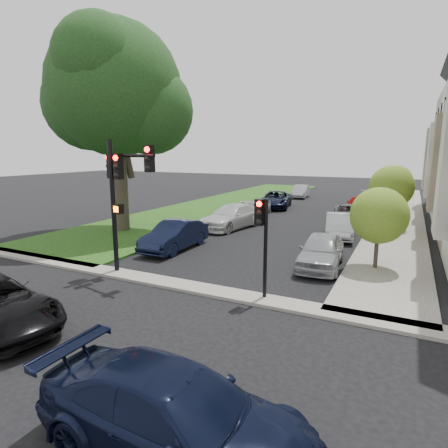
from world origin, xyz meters
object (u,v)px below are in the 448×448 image
at_px(small_tree_b, 391,187).
at_px(car_cross_far, 175,415).
at_px(eucalyptus, 115,90).
at_px(car_parked_7, 258,206).
at_px(car_parked_1, 339,226).
at_px(traffic_signal_secondary, 262,230).
at_px(traffic_signal_main, 121,183).
at_px(car_parked_4, 369,199).
at_px(car_parked_3, 359,204).
at_px(small_tree_a, 379,216).
at_px(car_parked_2, 349,214).
at_px(small_tree_c, 395,182).
at_px(car_parked_5, 175,235).
at_px(car_parked_0, 321,251).
at_px(car_parked_9, 301,191).
at_px(car_parked_8, 275,200).
at_px(car_parked_6, 232,217).

height_order(small_tree_b, car_cross_far, small_tree_b).
xyz_separation_m(eucalyptus, car_parked_7, (5.63, 10.35, -8.26)).
bearing_deg(car_parked_1, small_tree_b, 47.46).
bearing_deg(traffic_signal_secondary, traffic_signal_main, 179.59).
xyz_separation_m(small_tree_b, car_parked_4, (-2.30, 11.49, -2.17)).
xyz_separation_m(car_cross_far, car_parked_4, (-0.12, 33.88, -0.08)).
xyz_separation_m(traffic_signal_secondary, car_parked_3, (0.65, 21.74, -1.76)).
height_order(small_tree_a, small_tree_b, small_tree_b).
bearing_deg(car_parked_2, traffic_signal_main, -120.50).
xyz_separation_m(small_tree_c, car_parked_1, (-2.55, -11.00, -1.98)).
xyz_separation_m(car_parked_2, car_parked_5, (-7.15, -12.27, 0.12)).
distance_m(car_parked_0, car_parked_7, 14.68).
bearing_deg(car_parked_0, car_parked_2, 88.07).
bearing_deg(car_parked_0, car_parked_9, 102.50).
height_order(eucalyptus, car_parked_8, eucalyptus).
relative_size(small_tree_c, car_parked_7, 1.05).
xyz_separation_m(small_tree_a, car_parked_5, (-9.94, -1.01, -1.68)).
height_order(small_tree_b, car_parked_4, small_tree_b).
relative_size(eucalyptus, car_cross_far, 2.48).
height_order(small_tree_b, car_parked_9, small_tree_b).
distance_m(small_tree_b, car_parked_1, 5.18).
bearing_deg(small_tree_b, traffic_signal_main, -122.21).
bearing_deg(car_cross_far, small_tree_b, -4.65).
relative_size(traffic_signal_main, car_parked_1, 1.28).
distance_m(traffic_signal_main, car_parked_7, 17.46).
xyz_separation_m(small_tree_c, car_parked_9, (-9.98, 7.92, -2.00)).
xyz_separation_m(small_tree_b, traffic_signal_main, (-9.55, -15.16, 1.06)).
relative_size(traffic_signal_main, car_parked_2, 1.21).
bearing_deg(car_parked_8, car_parked_6, -98.50).
xyz_separation_m(small_tree_b, car_parked_2, (-2.78, 1.49, -2.20)).
bearing_deg(car_parked_6, car_parked_2, 50.98).
distance_m(car_parked_3, car_parked_4, 4.98).
xyz_separation_m(car_parked_3, car_parked_4, (0.39, 4.96, -0.08)).
bearing_deg(car_parked_4, car_parked_2, -100.47).
height_order(small_tree_a, car_parked_3, small_tree_a).
xyz_separation_m(eucalyptus, car_cross_far, (13.57, -14.01, -8.16)).
bearing_deg(small_tree_b, car_cross_far, -95.55).
distance_m(car_parked_2, car_parked_3, 5.04).
relative_size(small_tree_a, traffic_signal_main, 0.65).
bearing_deg(car_parked_4, small_tree_b, -86.38).
xyz_separation_m(small_tree_c, traffic_signal_secondary, (-3.33, -22.23, -0.19)).
bearing_deg(eucalyptus, car_parked_1, 18.42).
relative_size(small_tree_c, car_parked_8, 0.74).
height_order(car_parked_1, car_parked_9, car_parked_1).
bearing_deg(traffic_signal_main, small_tree_c, 66.70).
bearing_deg(car_parked_7, car_parked_8, 82.86).
relative_size(car_parked_4, car_parked_9, 1.09).
bearing_deg(car_parked_7, car_parked_1, -44.31).
height_order(eucalyptus, car_parked_2, eucalyptus).
relative_size(small_tree_a, traffic_signal_secondary, 1.02).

